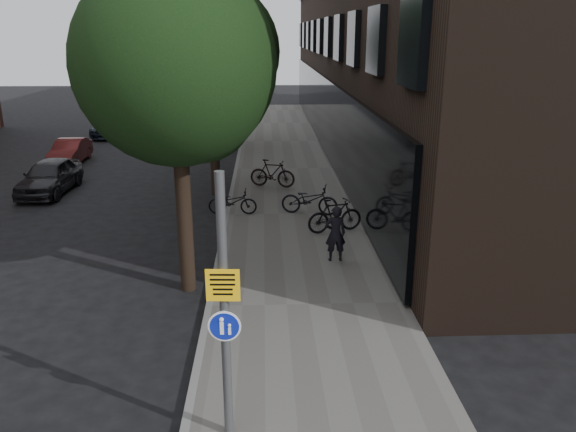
{
  "coord_description": "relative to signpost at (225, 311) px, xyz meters",
  "views": [
    {
      "loc": [
        -0.71,
        -8.05,
        5.96
      ],
      "look_at": [
        -0.19,
        4.01,
        2.0
      ],
      "focal_mm": 35.0,
      "sensor_mm": 36.0,
      "label": 1
    }
  ],
  "objects": [
    {
      "name": "parked_bike_facade_near",
      "position": [
        2.08,
        10.81,
        -1.58
      ],
      "size": [
        2.02,
        1.13,
        1.0
      ],
      "primitive_type": "imported",
      "rotation": [
        0.0,
        0.0,
        1.31
      ],
      "color": "black",
      "rests_on": "sidewalk"
    },
    {
      "name": "parked_car_mid",
      "position": [
        -8.65,
        19.51,
        -1.63
      ],
      "size": [
        1.24,
        3.48,
        1.14
      ],
      "primitive_type": "imported",
      "rotation": [
        0.0,
        0.0,
        0.01
      ],
      "color": "#531817",
      "rests_on": "ground"
    },
    {
      "name": "signpost",
      "position": [
        0.0,
        0.0,
        0.0
      ],
      "size": [
        0.48,
        0.14,
        4.12
      ],
      "rotation": [
        0.0,
        0.0,
        -0.05
      ],
      "color": "#595B5E",
      "rests_on": "sidewalk"
    },
    {
      "name": "street_tree_mid",
      "position": [
        -1.23,
        14.02,
        2.91
      ],
      "size": [
        5.0,
        5.0,
        7.8
      ],
      "color": "black",
      "rests_on": "ground"
    },
    {
      "name": "curb_edge",
      "position": [
        -0.7,
        10.88,
        -2.13
      ],
      "size": [
        0.15,
        60.0,
        0.13
      ],
      "primitive_type": "cube",
      "color": "slate",
      "rests_on": "ground"
    },
    {
      "name": "sidewalk",
      "position": [
        1.55,
        10.88,
        -2.14
      ],
      "size": [
        4.5,
        60.0,
        0.12
      ],
      "primitive_type": "cube",
      "color": "#5E5C57",
      "rests_on": "ground"
    },
    {
      "name": "parked_car_far",
      "position": [
        -8.74,
        27.09,
        -1.57
      ],
      "size": [
        2.1,
        4.44,
        1.25
      ],
      "primitive_type": "imported",
      "rotation": [
        0.0,
        0.0,
        0.08
      ],
      "color": "#19212D",
      "rests_on": "ground"
    },
    {
      "name": "parked_car_near",
      "position": [
        -7.73,
        14.29,
        -1.54
      ],
      "size": [
        1.7,
        3.93,
        1.32
      ],
      "primitive_type": "imported",
      "rotation": [
        0.0,
        0.0,
        -0.04
      ],
      "color": "black",
      "rests_on": "ground"
    },
    {
      "name": "ground",
      "position": [
        1.3,
        0.88,
        -2.2
      ],
      "size": [
        120.0,
        120.0,
        0.0
      ],
      "primitive_type": "plane",
      "color": "black",
      "rests_on": "ground"
    },
    {
      "name": "street_tree_far",
      "position": [
        -1.23,
        23.02,
        2.91
      ],
      "size": [
        5.0,
        5.0,
        7.8
      ],
      "color": "black",
      "rests_on": "ground"
    },
    {
      "name": "pedestrian",
      "position": [
        2.45,
        6.74,
        -1.32
      ],
      "size": [
        0.58,
        0.4,
        1.53
      ],
      "primitive_type": "imported",
      "rotation": [
        0.0,
        0.0,
        3.21
      ],
      "color": "black",
      "rests_on": "sidewalk"
    },
    {
      "name": "parked_bike_curb_far",
      "position": [
        0.9,
        14.37,
        -1.53
      ],
      "size": [
        1.89,
        1.02,
        1.09
      ],
      "primitive_type": "imported",
      "rotation": [
        0.0,
        0.0,
        1.27
      ],
      "color": "black",
      "rests_on": "sidewalk"
    },
    {
      "name": "street_tree_near",
      "position": [
        -1.23,
        5.52,
        2.91
      ],
      "size": [
        4.4,
        4.4,
        7.5
      ],
      "color": "black",
      "rests_on": "ground"
    },
    {
      "name": "parked_bike_curb_near",
      "position": [
        -0.5,
        10.91,
        -1.65
      ],
      "size": [
        1.67,
        0.68,
        0.86
      ],
      "primitive_type": "imported",
      "rotation": [
        0.0,
        0.0,
        1.5
      ],
      "color": "black",
      "rests_on": "sidewalk"
    },
    {
      "name": "parked_bike_facade_far",
      "position": [
        2.72,
        9.0,
        -1.55
      ],
      "size": [
        1.83,
        0.97,
        1.06
      ],
      "primitive_type": "imported",
      "rotation": [
        0.0,
        0.0,
        1.86
      ],
      "color": "black",
      "rests_on": "sidewalk"
    }
  ]
}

